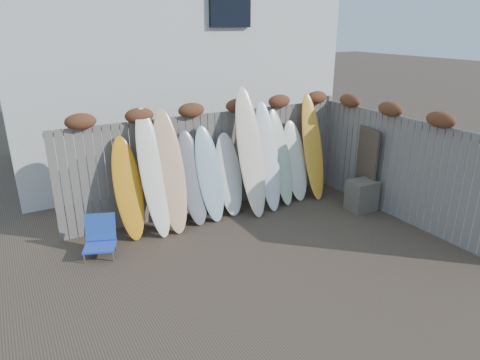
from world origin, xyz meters
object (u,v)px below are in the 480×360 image
lattice_panel (361,164)px  surfboard_0 (128,189)px  wooden_crate (362,195)px  beach_chair (100,237)px

lattice_panel → surfboard_0: size_ratio=0.88×
wooden_crate → surfboard_0: (-4.44, 1.23, 0.59)m
surfboard_0 → lattice_panel: bearing=-9.9°
beach_chair → surfboard_0: (0.64, 0.41, 0.60)m
beach_chair → surfboard_0: bearing=32.6°
surfboard_0 → wooden_crate: bearing=-15.7°
wooden_crate → lattice_panel: (0.33, 0.42, 0.51)m
lattice_panel → surfboard_0: bearing=-175.5°
wooden_crate → lattice_panel: 0.73m
beach_chair → wooden_crate: bearing=-9.2°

